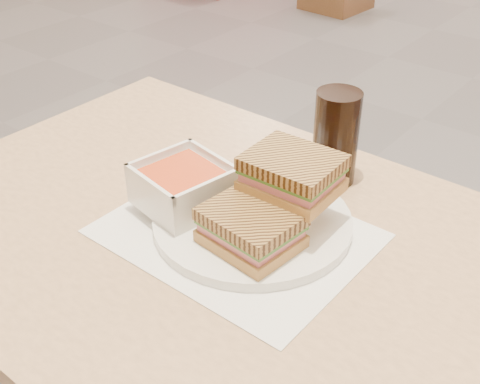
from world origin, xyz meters
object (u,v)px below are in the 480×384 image
Objects in this scene: plate at (252,222)px; main_table at (267,317)px; soup_bowl at (183,187)px; panini_lower at (251,228)px; cola_glass at (336,138)px.

main_table is at bearing -34.85° from plate.
soup_bowl is at bearing -161.21° from plate.
soup_bowl is 1.08× the size of panini_lower.
main_table is 0.15m from plate.
cola_glass is (-0.04, 0.23, 0.19)m from main_table.
soup_bowl is (-0.10, -0.04, 0.04)m from plate.
soup_bowl is at bearing 173.61° from panini_lower.
cola_glass is (0.13, 0.23, 0.03)m from soup_bowl.
main_table is 8.96× the size of panini_lower.
plate is at bearing 125.71° from panini_lower.
plate is (-0.06, 0.04, 0.12)m from main_table.
main_table is 7.66× the size of cola_glass.
panini_lower is 0.85× the size of cola_glass.
main_table is at bearing -80.01° from cola_glass.
plate reaches higher than main_table.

